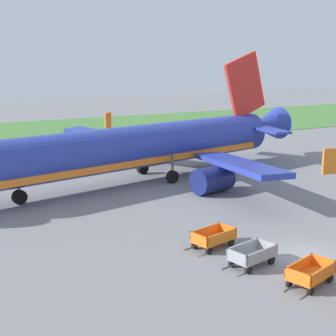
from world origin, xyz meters
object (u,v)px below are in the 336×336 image
Objects in this scene: baggage_cart_fourth_in_row at (213,238)px; baggage_cart_second_in_row at (310,273)px; baggage_cart_third_in_row at (252,255)px; airplane at (144,147)px.

baggage_cart_second_in_row is at bearing -75.55° from baggage_cart_fourth_in_row.
baggage_cart_fourth_in_row is at bearing 98.62° from baggage_cart_third_in_row.
baggage_cart_second_in_row is 0.99× the size of baggage_cart_third_in_row.
baggage_cart_fourth_in_row is at bearing 104.45° from baggage_cart_second_in_row.
baggage_cart_second_in_row is 1.00× the size of baggage_cart_fourth_in_row.
airplane is 19.81m from baggage_cart_third_in_row.
baggage_cart_third_in_row is (-1.14, 3.15, 0.00)m from baggage_cart_second_in_row.
baggage_cart_fourth_in_row is at bearing -100.21° from airplane.
airplane is at bearing 82.76° from baggage_cart_third_in_row.
baggage_cart_third_in_row is at bearing 109.94° from baggage_cart_second_in_row.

